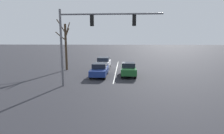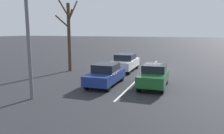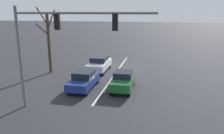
# 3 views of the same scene
# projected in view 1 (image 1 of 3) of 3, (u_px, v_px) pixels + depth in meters

# --- Properties ---
(ground_plane) EXTENTS (240.00, 240.00, 0.00)m
(ground_plane) POSITION_uv_depth(u_px,v_px,m) (117.00, 66.00, 28.22)
(ground_plane) COLOR #28282D
(lane_stripe_left_divider) EXTENTS (0.12, 17.34, 0.01)m
(lane_stripe_left_divider) POSITION_uv_depth(u_px,v_px,m) (117.00, 69.00, 25.59)
(lane_stripe_left_divider) COLOR silver
(lane_stripe_left_divider) RESTS_ON ground_plane
(car_navy_midlane_front) EXTENTS (1.79, 4.22, 1.54)m
(car_navy_midlane_front) POSITION_uv_depth(u_px,v_px,m) (100.00, 70.00, 20.44)
(car_navy_midlane_front) COLOR navy
(car_navy_midlane_front) RESTS_ON ground_plane
(car_darkgreen_leftlane_front) EXTENTS (1.73, 4.02, 1.56)m
(car_darkgreen_leftlane_front) POSITION_uv_depth(u_px,v_px,m) (128.00, 69.00, 20.73)
(car_darkgreen_leftlane_front) COLOR #1E5928
(car_darkgreen_leftlane_front) RESTS_ON ground_plane
(car_silver_midlane_second) EXTENTS (1.91, 4.45, 1.65)m
(car_silver_midlane_second) POSITION_uv_depth(u_px,v_px,m) (103.00, 63.00, 26.20)
(car_silver_midlane_second) COLOR silver
(car_silver_midlane_second) RESTS_ON ground_plane
(traffic_signal_gantry) EXTENTS (9.05, 0.37, 6.91)m
(traffic_signal_gantry) POSITION_uv_depth(u_px,v_px,m) (89.00, 31.00, 15.42)
(traffic_signal_gantry) COLOR slate
(traffic_signal_gantry) RESTS_ON ground_plane
(bare_tree_near) EXTENTS (2.12, 1.90, 7.03)m
(bare_tree_near) POSITION_uv_depth(u_px,v_px,m) (66.00, 44.00, 24.40)
(bare_tree_near) COLOR #423323
(bare_tree_near) RESTS_ON ground_plane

